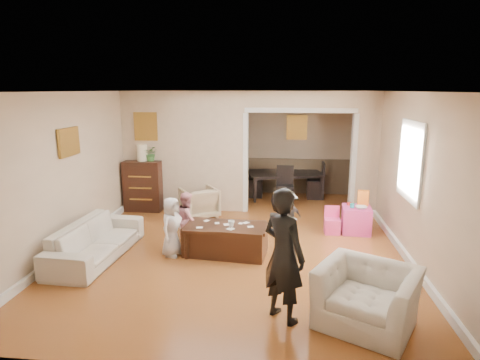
# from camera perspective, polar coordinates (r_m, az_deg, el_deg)

# --- Properties ---
(floor) EXTENTS (7.00, 7.00, 0.00)m
(floor) POSITION_cam_1_polar(r_m,az_deg,el_deg) (7.34, -0.16, -8.36)
(floor) COLOR #AC5F2C
(floor) RESTS_ON ground
(partition_left) EXTENTS (2.75, 0.18, 2.60)m
(partition_left) POSITION_cam_1_polar(r_m,az_deg,el_deg) (8.97, -7.74, 3.99)
(partition_left) COLOR #CBB395
(partition_left) RESTS_ON ground
(partition_right) EXTENTS (0.55, 0.18, 2.60)m
(partition_right) POSITION_cam_1_polar(r_m,az_deg,el_deg) (8.89, 17.20, 3.46)
(partition_right) COLOR #CBB395
(partition_right) RESTS_ON ground
(partition_header) EXTENTS (2.22, 0.18, 0.35)m
(partition_header) POSITION_cam_1_polar(r_m,az_deg,el_deg) (8.63, 8.54, 11.13)
(partition_header) COLOR #CBB395
(partition_header) RESTS_ON partition_right
(window_pane) EXTENTS (0.03, 0.95, 1.10)m
(window_pane) POSITION_cam_1_polar(r_m,az_deg,el_deg) (6.81, 22.96, 2.49)
(window_pane) COLOR white
(window_pane) RESTS_ON ground
(framed_art_partition) EXTENTS (0.45, 0.03, 0.55)m
(framed_art_partition) POSITION_cam_1_polar(r_m,az_deg,el_deg) (9.04, -13.12, 7.35)
(framed_art_partition) COLOR brown
(framed_art_partition) RESTS_ON partition_left
(framed_art_sofa_wall) EXTENTS (0.03, 0.55, 0.40)m
(framed_art_sofa_wall) POSITION_cam_1_polar(r_m,az_deg,el_deg) (7.15, -22.95, 4.96)
(framed_art_sofa_wall) COLOR brown
(framed_art_alcove) EXTENTS (0.45, 0.03, 0.55)m
(framed_art_alcove) POSITION_cam_1_polar(r_m,az_deg,el_deg) (10.31, 8.01, 7.33)
(framed_art_alcove) COLOR brown
(sofa) EXTENTS (0.89, 2.03, 0.58)m
(sofa) POSITION_cam_1_polar(r_m,az_deg,el_deg) (6.89, -19.59, -8.01)
(sofa) COLOR beige
(sofa) RESTS_ON ground
(armchair_back) EXTENTS (0.96, 0.96, 0.64)m
(armchair_back) POSITION_cam_1_polar(r_m,az_deg,el_deg) (8.52, -5.76, -3.18)
(armchair_back) COLOR tan
(armchair_back) RESTS_ON ground
(armchair_front) EXTENTS (1.35, 1.30, 0.68)m
(armchair_front) POSITION_cam_1_polar(r_m,az_deg,el_deg) (4.98, 17.42, -15.42)
(armchair_front) COLOR beige
(armchair_front) RESTS_ON ground
(dresser) EXTENTS (0.81, 0.45, 1.11)m
(dresser) POSITION_cam_1_polar(r_m,az_deg,el_deg) (9.19, -13.38, -0.77)
(dresser) COLOR black
(dresser) RESTS_ON ground
(table_lamp) EXTENTS (0.22, 0.22, 0.36)m
(table_lamp) POSITION_cam_1_polar(r_m,az_deg,el_deg) (9.05, -13.61, 3.76)
(table_lamp) COLOR #FFF5CF
(table_lamp) RESTS_ON dresser
(potted_plant) EXTENTS (0.30, 0.26, 0.33)m
(potted_plant) POSITION_cam_1_polar(r_m,az_deg,el_deg) (8.99, -12.40, 3.66)
(potted_plant) COLOR #417433
(potted_plant) RESTS_ON dresser
(coffee_table) EXTENTS (1.36, 0.79, 0.49)m
(coffee_table) POSITION_cam_1_polar(r_m,az_deg,el_deg) (6.66, -2.03, -8.37)
(coffee_table) COLOR #381A12
(coffee_table) RESTS_ON ground
(coffee_cup) EXTENTS (0.12, 0.12, 0.10)m
(coffee_cup) POSITION_cam_1_polar(r_m,az_deg,el_deg) (6.51, -1.23, -6.16)
(coffee_cup) COLOR silver
(coffee_cup) RESTS_ON coffee_table
(play_table) EXTENTS (0.55, 0.55, 0.49)m
(play_table) POSITION_cam_1_polar(r_m,az_deg,el_deg) (7.92, 16.04, -5.39)
(play_table) COLOR #DE3A94
(play_table) RESTS_ON ground
(cereal_box) EXTENTS (0.21, 0.09, 0.30)m
(cereal_box) POSITION_cam_1_polar(r_m,az_deg,el_deg) (7.93, 16.95, -2.44)
(cereal_box) COLOR yellow
(cereal_box) RESTS_ON play_table
(cyan_cup) EXTENTS (0.08, 0.08, 0.08)m
(cyan_cup) POSITION_cam_1_polar(r_m,az_deg,el_deg) (7.78, 15.51, -3.49)
(cyan_cup) COLOR #22ADA8
(cyan_cup) RESTS_ON play_table
(toy_block) EXTENTS (0.09, 0.08, 0.05)m
(toy_block) POSITION_cam_1_polar(r_m,az_deg,el_deg) (7.94, 15.16, -3.25)
(toy_block) COLOR red
(toy_block) RESTS_ON play_table
(play_bowl) EXTENTS (0.23, 0.23, 0.05)m
(play_bowl) POSITION_cam_1_polar(r_m,az_deg,el_deg) (7.74, 16.68, -3.74)
(play_bowl) COLOR silver
(play_bowl) RESTS_ON play_table
(dining_table) EXTENTS (1.99, 1.41, 0.63)m
(dining_table) POSITION_cam_1_polar(r_m,az_deg,el_deg) (10.10, 6.30, -0.68)
(dining_table) COLOR black
(dining_table) RESTS_ON ground
(adult_person) EXTENTS (0.68, 0.67, 1.59)m
(adult_person) POSITION_cam_1_polar(r_m,az_deg,el_deg) (4.70, 6.17, -10.45)
(adult_person) COLOR black
(adult_person) RESTS_ON ground
(child_kneel_a) EXTENTS (0.43, 0.54, 0.97)m
(child_kneel_a) POSITION_cam_1_polar(r_m,az_deg,el_deg) (6.61, -9.59, -6.51)
(child_kneel_a) COLOR silver
(child_kneel_a) RESTS_ON ground
(child_kneel_b) EXTENTS (0.46, 0.53, 0.94)m
(child_kneel_b) POSITION_cam_1_polar(r_m,az_deg,el_deg) (6.99, -7.42, -5.48)
(child_kneel_b) COLOR pink
(child_kneel_b) RESTS_ON ground
(child_toddler) EXTENTS (0.48, 0.41, 0.78)m
(child_toddler) POSITION_cam_1_polar(r_m,az_deg,el_deg) (7.27, 7.05, -5.43)
(child_toddler) COLOR black
(child_toddler) RESTS_ON ground
(craft_papers) EXTENTS (0.92, 0.49, 0.00)m
(craft_papers) POSITION_cam_1_polar(r_m,az_deg,el_deg) (6.58, -1.78, -6.38)
(craft_papers) COLOR white
(craft_papers) RESTS_ON coffee_table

